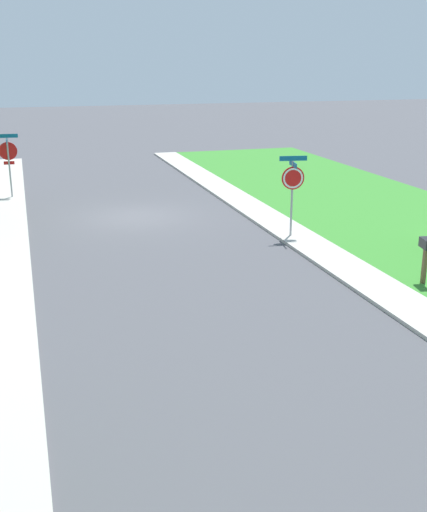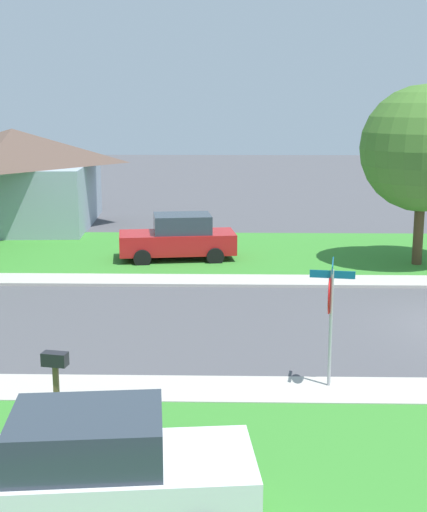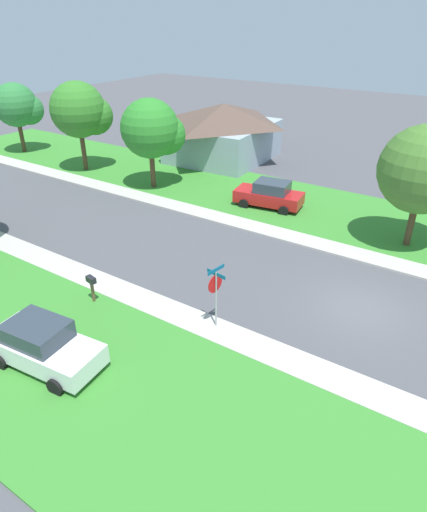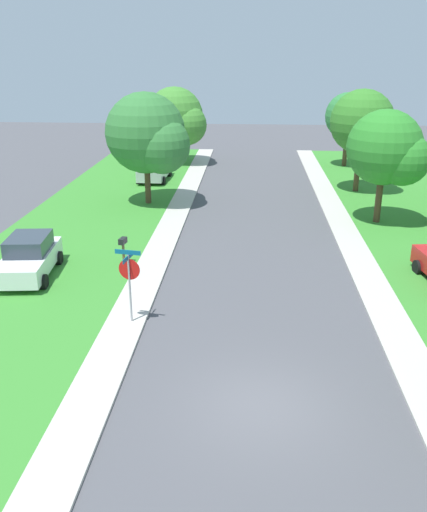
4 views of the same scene
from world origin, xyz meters
name	(u,v)px [view 2 (image 2 of 4)]	position (x,y,z in m)	size (l,w,h in m)	color
sidewalk_east	(68,280)	(4.70, 12.00, 0.05)	(1.40, 56.00, 0.10)	#B7B2A8
lawn_east	(94,251)	(9.40, 12.00, 0.04)	(8.00, 56.00, 0.08)	#38842D
stop_sign_far_corner	(330,303)	(-4.47, 4.51, 1.89)	(0.91, 0.91, 2.77)	#9E9EA3
car_red_far_down_street	(179,238)	(7.97, 8.51, 0.87)	(2.48, 4.51, 1.76)	red
car_white_driveway_right	(99,472)	(-9.66, 8.41, 0.87)	(2.37, 4.46, 1.76)	white
tree_corner_large	(426,152)	(7.49, -0.41, 4.11)	(4.81, 4.47, 6.50)	#4C3823
house_right_setback	(14,176)	(15.58, 16.83, 2.38)	(9.43, 8.30, 4.60)	#93A3B2
mailbox	(55,368)	(-5.96, 9.88, 1.01)	(0.33, 0.52, 1.31)	brown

